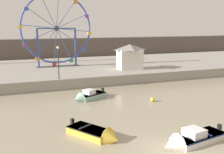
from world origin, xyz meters
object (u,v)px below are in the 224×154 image
at_px(motorboat_white_red_stripe, 189,140).
at_px(carnival_booth_white_ticket, 130,56).
at_px(ferris_wheel_blue_frame, 56,30).
at_px(motorboat_seafoam, 87,96).
at_px(promenade_lamp_near, 58,58).
at_px(motorboat_mustard_yellow, 98,134).
at_px(mooring_buoy_orange, 152,99).

relative_size(motorboat_white_red_stripe, carnival_booth_white_ticket, 1.36).
bearing_deg(ferris_wheel_blue_frame, motorboat_seafoam, -88.45).
relative_size(motorboat_white_red_stripe, promenade_lamp_near, 1.34).
relative_size(motorboat_mustard_yellow, ferris_wheel_blue_frame, 0.38).
height_order(motorboat_seafoam, promenade_lamp_near, promenade_lamp_near).
distance_m(motorboat_seafoam, mooring_buoy_orange, 6.61).
bearing_deg(promenade_lamp_near, motorboat_mustard_yellow, -90.02).
xyz_separation_m(motorboat_seafoam, ferris_wheel_blue_frame, (-0.41, 15.21, 6.45)).
xyz_separation_m(motorboat_seafoam, mooring_buoy_orange, (5.87, -3.05, -0.12)).
height_order(motorboat_mustard_yellow, carnival_booth_white_ticket, carnival_booth_white_ticket).
distance_m(motorboat_white_red_stripe, carnival_booth_white_ticket, 22.59).
distance_m(motorboat_mustard_yellow, mooring_buoy_orange, 10.19).
bearing_deg(motorboat_seafoam, motorboat_white_red_stripe, 78.22).
relative_size(motorboat_seafoam, ferris_wheel_blue_frame, 0.36).
bearing_deg(motorboat_seafoam, ferris_wheel_blue_frame, -114.66).
height_order(ferris_wheel_blue_frame, promenade_lamp_near, ferris_wheel_blue_frame).
bearing_deg(ferris_wheel_blue_frame, motorboat_white_red_stripe, -82.52).
height_order(motorboat_white_red_stripe, ferris_wheel_blue_frame, ferris_wheel_blue_frame).
distance_m(motorboat_seafoam, motorboat_mustard_yellow, 9.76).
bearing_deg(promenade_lamp_near, motorboat_seafoam, -69.67).
relative_size(motorboat_seafoam, carnival_booth_white_ticket, 1.05).
height_order(carnival_booth_white_ticket, promenade_lamp_near, promenade_lamp_near).
xyz_separation_m(motorboat_seafoam, promenade_lamp_near, (-1.96, 5.29, 3.46)).
distance_m(promenade_lamp_near, mooring_buoy_orange, 11.98).
distance_m(ferris_wheel_blue_frame, promenade_lamp_near, 10.48).
distance_m(ferris_wheel_blue_frame, mooring_buoy_orange, 20.40).
xyz_separation_m(motorboat_mustard_yellow, carnival_booth_white_ticket, (10.81, 18.70, 2.83)).
height_order(motorboat_seafoam, ferris_wheel_blue_frame, ferris_wheel_blue_frame).
bearing_deg(motorboat_mustard_yellow, promenade_lamp_near, 147.88).
height_order(promenade_lamp_near, mooring_buoy_orange, promenade_lamp_near).
bearing_deg(motorboat_mustard_yellow, carnival_booth_white_ticket, 117.86).
bearing_deg(carnival_booth_white_ticket, mooring_buoy_orange, -99.03).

